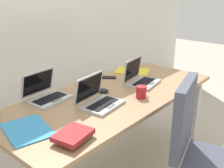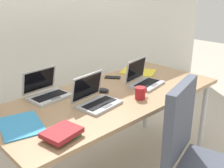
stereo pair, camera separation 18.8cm
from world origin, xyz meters
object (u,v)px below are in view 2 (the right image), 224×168
object	(u,v)px
laptop_near_mouse	(143,80)
laptop_center	(96,99)
computer_mouse	(103,90)
paper_folder_near_mouse	(21,125)
book_stack	(62,133)
cell_phone	(113,77)
laptop_front_right	(47,92)
paper_folder_back_left	(138,72)
coffee_mug	(140,93)

from	to	relation	value
laptop_near_mouse	laptop_center	distance (m)	0.54
computer_mouse	paper_folder_near_mouse	xyz separation A→B (m)	(-0.70, -0.06, -0.01)
book_stack	laptop_near_mouse	bearing A→B (deg)	13.55
cell_phone	laptop_near_mouse	bearing A→B (deg)	-115.68
laptop_front_right	cell_phone	xyz separation A→B (m)	(0.65, -0.02, -0.04)
book_stack	paper_folder_near_mouse	bearing A→B (deg)	111.19
cell_phone	paper_folder_back_left	distance (m)	0.30
laptop_center	coffee_mug	world-z (taller)	laptop_center
laptop_front_right	paper_folder_back_left	distance (m)	0.95
book_stack	computer_mouse	bearing A→B (deg)	29.37
computer_mouse	coffee_mug	xyz separation A→B (m)	(0.11, -0.28, 0.03)
paper_folder_near_mouse	coffee_mug	xyz separation A→B (m)	(0.82, -0.22, 0.04)
paper_folder_back_left	paper_folder_near_mouse	bearing A→B (deg)	-170.73
computer_mouse	laptop_front_right	bearing A→B (deg)	122.26
laptop_near_mouse	laptop_front_right	xyz separation A→B (m)	(-0.72, 0.32, -0.00)
laptop_front_right	computer_mouse	size ratio (longest dim) A/B	3.08
computer_mouse	coffee_mug	world-z (taller)	coffee_mug
laptop_front_right	laptop_center	distance (m)	0.39
laptop_front_right	coffee_mug	world-z (taller)	laptop_front_right
laptop_near_mouse	paper_folder_back_left	world-z (taller)	laptop_near_mouse
paper_folder_near_mouse	computer_mouse	bearing A→B (deg)	4.96
paper_folder_back_left	laptop_front_right	bearing A→B (deg)	176.02
laptop_front_right	computer_mouse	distance (m)	0.42
cell_phone	coffee_mug	xyz separation A→B (m)	(-0.18, -0.47, 0.04)
laptop_front_right	coffee_mug	bearing A→B (deg)	-46.03
laptop_front_right	paper_folder_near_mouse	world-z (taller)	laptop_front_right
laptop_front_right	laptop_center	world-z (taller)	laptop_center
laptop_center	coffee_mug	size ratio (longest dim) A/B	2.71
book_stack	laptop_front_right	bearing A→B (deg)	67.13
book_stack	paper_folder_near_mouse	world-z (taller)	book_stack
cell_phone	paper_folder_near_mouse	size ratio (longest dim) A/B	0.44
laptop_near_mouse	coffee_mug	distance (m)	0.30
paper_folder_back_left	laptop_center	bearing A→B (deg)	-159.73
paper_folder_back_left	paper_folder_near_mouse	xyz separation A→B (m)	(-1.29, -0.21, 0.00)
paper_folder_back_left	cell_phone	bearing A→B (deg)	171.27
computer_mouse	paper_folder_near_mouse	distance (m)	0.70
laptop_near_mouse	coffee_mug	world-z (taller)	laptop_near_mouse
computer_mouse	book_stack	xyz separation A→B (m)	(-0.60, -0.33, 0.01)
book_stack	coffee_mug	world-z (taller)	coffee_mug
laptop_front_right	paper_folder_back_left	size ratio (longest dim) A/B	0.95
coffee_mug	book_stack	bearing A→B (deg)	-175.55
laptop_front_right	paper_folder_near_mouse	bearing A→B (deg)	-140.80
laptop_near_mouse	cell_phone	xyz separation A→B (m)	(-0.06, 0.30, -0.04)
laptop_front_right	coffee_mug	size ratio (longest dim) A/B	2.61
computer_mouse	coffee_mug	size ratio (longest dim) A/B	0.85
laptop_front_right	cell_phone	size ratio (longest dim) A/B	2.17
laptop_near_mouse	paper_folder_near_mouse	bearing A→B (deg)	177.54
laptop_center	paper_folder_back_left	distance (m)	0.83
paper_folder_back_left	paper_folder_near_mouse	distance (m)	1.30
computer_mouse	cell_phone	distance (m)	0.35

